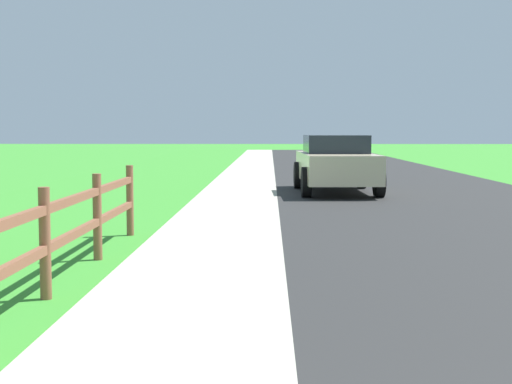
% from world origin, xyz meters
% --- Properties ---
extents(ground_plane, '(120.00, 120.00, 0.00)m').
position_xyz_m(ground_plane, '(0.00, 25.00, 0.00)').
color(ground_plane, '#398F2D').
extents(road_asphalt, '(7.00, 66.00, 0.01)m').
position_xyz_m(road_asphalt, '(3.50, 27.00, 0.00)').
color(road_asphalt, '#292929').
rests_on(road_asphalt, ground).
extents(curb_concrete, '(6.00, 66.00, 0.01)m').
position_xyz_m(curb_concrete, '(-3.00, 27.00, 0.00)').
color(curb_concrete, '#B5B09F').
rests_on(curb_concrete, ground).
extents(grass_verge, '(5.00, 66.00, 0.00)m').
position_xyz_m(grass_verge, '(-4.50, 27.00, 0.01)').
color(grass_verge, '#398F2D').
rests_on(grass_verge, ground).
extents(rail_fence, '(0.11, 11.05, 1.09)m').
position_xyz_m(rail_fence, '(-2.33, 4.99, 0.63)').
color(rail_fence, brown).
rests_on(rail_fence, ground).
extents(parked_suv_beige, '(2.09, 4.58, 1.49)m').
position_xyz_m(parked_suv_beige, '(1.54, 18.56, 0.76)').
color(parked_suv_beige, '#C6B793').
rests_on(parked_suv_beige, ground).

